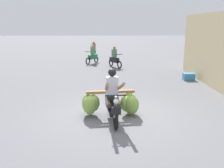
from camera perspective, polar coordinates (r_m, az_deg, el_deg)
ground_plane at (r=7.79m, az=0.57°, el=-7.68°), size 120.00×120.00×0.00m
motorbike_main_loaded at (r=7.75m, az=-0.13°, el=-4.16°), size 1.84×1.88×1.58m
motorbike_distant_ahead_left at (r=16.85m, az=0.59°, el=5.74°), size 0.90×1.45×1.40m
motorbike_distant_ahead_right at (r=22.36m, az=-4.17°, el=7.59°), size 0.58×1.60×1.40m
motorbike_distant_far_ahead at (r=18.53m, az=-4.42°, el=6.40°), size 0.92×1.44×1.40m
produce_crate at (r=13.53m, az=17.05°, el=1.60°), size 0.56×0.40×0.36m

